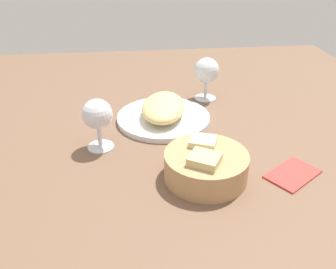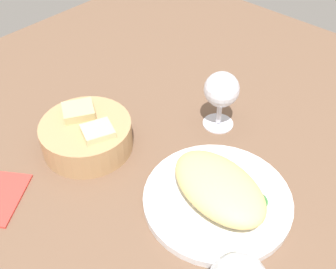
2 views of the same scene
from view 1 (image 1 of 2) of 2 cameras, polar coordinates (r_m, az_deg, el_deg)
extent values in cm
cube|color=brown|center=(88.86, 1.98, 0.50)|extent=(140.00, 140.00, 2.00)
cylinder|color=silver|center=(91.78, -0.75, 2.72)|extent=(24.31, 24.31, 1.40)
ellipsoid|color=#E4C87A|center=(90.41, -0.76, 4.47)|extent=(19.70, 14.22, 4.79)
cone|color=#3B833C|center=(95.38, -3.10, 4.80)|extent=(4.02, 4.02, 1.70)
cylinder|color=tan|center=(69.63, 6.20, -5.12)|extent=(16.63, 16.63, 5.55)
cube|color=tan|center=(66.17, 5.91, -5.48)|extent=(7.15, 7.35, 5.56)
cube|color=beige|center=(71.85, 5.70, -2.47)|extent=(6.30, 6.58, 5.19)
cylinder|color=silver|center=(81.71, -10.93, -1.86)|extent=(6.06, 6.06, 0.60)
cylinder|color=silver|center=(80.41, -11.10, -0.29)|extent=(1.00, 1.00, 4.56)
sphere|color=silver|center=(77.80, -11.50, 3.31)|extent=(6.74, 6.74, 6.74)
cylinder|color=silver|center=(105.39, 6.07, 6.02)|extent=(6.29, 6.29, 0.60)
cylinder|color=silver|center=(104.39, 6.15, 7.32)|extent=(1.00, 1.00, 4.54)
sphere|color=silver|center=(102.30, 6.33, 10.38)|extent=(7.29, 7.29, 7.29)
cube|color=red|center=(75.65, 19.72, -5.98)|extent=(11.98, 13.03, 0.80)
camera|label=2|loc=(1.13, 20.24, 34.02)|focal=43.78mm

